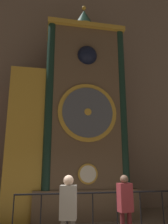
% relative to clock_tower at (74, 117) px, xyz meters
% --- Properties ---
extents(cathedral_back_wall, '(24.00, 0.32, 14.21)m').
position_rel_clock_tower_xyz_m(cathedral_back_wall, '(-0.04, 1.48, 3.31)').
color(cathedral_back_wall, '#7A6656').
rests_on(cathedral_back_wall, ground_plane).
extents(clock_tower, '(4.86, 1.85, 9.20)m').
position_rel_clock_tower_xyz_m(clock_tower, '(0.00, 0.00, 0.00)').
color(clock_tower, brown).
rests_on(clock_tower, ground_plane).
extents(railing_fence, '(5.16, 0.05, 1.12)m').
position_rel_clock_tower_xyz_m(railing_fence, '(0.64, -2.06, -3.17)').
color(railing_fence, black).
rests_on(railing_fence, ground_plane).
extents(visitor_near, '(0.38, 0.30, 1.67)m').
position_rel_clock_tower_xyz_m(visitor_near, '(-0.65, -3.82, -2.78)').
color(visitor_near, '#58554F').
rests_on(visitor_near, ground_plane).
extents(visitor_far, '(0.37, 0.28, 1.64)m').
position_rel_clock_tower_xyz_m(visitor_far, '(0.81, -3.24, -2.80)').
color(visitor_far, '#461518').
rests_on(visitor_far, ground_plane).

